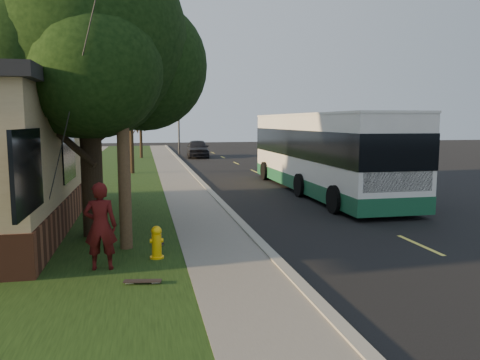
# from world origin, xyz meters

# --- Properties ---
(ground) EXTENTS (120.00, 120.00, 0.00)m
(ground) POSITION_xyz_m (0.00, 0.00, 0.00)
(ground) COLOR black
(ground) RESTS_ON ground
(road) EXTENTS (8.00, 80.00, 0.01)m
(road) POSITION_xyz_m (4.00, 10.00, 0.01)
(road) COLOR black
(road) RESTS_ON ground
(curb) EXTENTS (0.25, 80.00, 0.12)m
(curb) POSITION_xyz_m (0.00, 10.00, 0.06)
(curb) COLOR gray
(curb) RESTS_ON ground
(sidewalk) EXTENTS (2.00, 80.00, 0.08)m
(sidewalk) POSITION_xyz_m (-1.00, 10.00, 0.04)
(sidewalk) COLOR slate
(sidewalk) RESTS_ON ground
(grass_verge) EXTENTS (5.00, 80.00, 0.07)m
(grass_verge) POSITION_xyz_m (-4.50, 10.00, 0.04)
(grass_verge) COLOR black
(grass_verge) RESTS_ON ground
(fire_hydrant) EXTENTS (0.32, 0.32, 0.74)m
(fire_hydrant) POSITION_xyz_m (-2.60, 0.00, 0.43)
(fire_hydrant) COLOR yellow
(fire_hydrant) RESTS_ON grass_verge
(utility_pole) EXTENTS (2.86, 3.21, 9.07)m
(utility_pole) POSITION_xyz_m (-3.31, 0.99, 4.63)
(utility_pole) COLOR #473321
(utility_pole) RESTS_ON ground
(leafy_tree) EXTENTS (6.30, 6.00, 7.80)m
(leafy_tree) POSITION_xyz_m (-4.17, 2.65, 5.17)
(leafy_tree) COLOR black
(leafy_tree) RESTS_ON grass_verge
(bare_tree_near) EXTENTS (1.38, 1.21, 4.31)m
(bare_tree_near) POSITION_xyz_m (-3.50, 18.00, 2.15)
(bare_tree_near) COLOR black
(bare_tree_near) RESTS_ON grass_verge
(bare_tree_far) EXTENTS (1.38, 1.21, 4.03)m
(bare_tree_far) POSITION_xyz_m (-3.00, 30.00, 2.00)
(bare_tree_far) COLOR black
(bare_tree_far) RESTS_ON grass_verge
(traffic_signal) EXTENTS (0.18, 0.22, 5.50)m
(traffic_signal) POSITION_xyz_m (0.50, 34.00, 3.16)
(traffic_signal) COLOR #2D2D30
(traffic_signal) RESTS_ON ground
(transit_bus) EXTENTS (2.96, 12.83, 3.47)m
(transit_bus) POSITION_xyz_m (4.87, 8.99, 1.85)
(transit_bus) COLOR silver
(transit_bus) RESTS_ON ground
(skateboarder) EXTENTS (0.68, 0.46, 1.84)m
(skateboarder) POSITION_xyz_m (-3.75, -0.58, 0.99)
(skateboarder) COLOR #470E0E
(skateboarder) RESTS_ON grass_verge
(skateboard_main) EXTENTS (0.21, 0.75, 0.07)m
(skateboard_main) POSITION_xyz_m (-2.50, 1.33, 0.12)
(skateboard_main) COLOR black
(skateboard_main) RESTS_ON grass_verge
(skateboard_spare) EXTENTS (0.73, 0.29, 0.07)m
(skateboard_spare) POSITION_xyz_m (-2.92, -1.67, 0.12)
(skateboard_spare) COLOR black
(skateboard_spare) RESTS_ON grass_verge
(distant_car) EXTENTS (2.18, 4.72, 1.57)m
(distant_car) POSITION_xyz_m (1.85, 30.45, 0.78)
(distant_car) COLOR black
(distant_car) RESTS_ON ground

